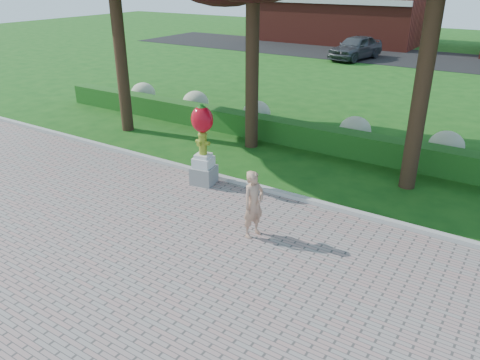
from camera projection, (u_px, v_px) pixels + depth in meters
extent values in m
plane|color=#144A12|center=(189.00, 236.00, 10.83)|extent=(100.00, 100.00, 0.00)
cube|color=gray|center=(39.00, 339.00, 7.75)|extent=(40.00, 14.00, 0.04)
cube|color=#ADADA5|center=(256.00, 187.00, 13.10)|extent=(40.00, 0.18, 0.15)
cube|color=#1F4F16|center=(316.00, 137.00, 16.04)|extent=(24.00, 0.70, 0.80)
ellipsoid|color=#B5C092|center=(143.00, 94.00, 21.21)|extent=(1.10, 1.10, 0.99)
ellipsoid|color=#B5C092|center=(196.00, 103.00, 19.72)|extent=(1.10, 1.10, 0.99)
ellipsoid|color=#B5C092|center=(256.00, 113.00, 18.23)|extent=(1.10, 1.10, 0.99)
ellipsoid|color=#B5C092|center=(355.00, 131.00, 16.25)|extent=(1.10, 1.10, 0.99)
ellipsoid|color=#B5C092|center=(446.00, 146.00, 14.76)|extent=(1.10, 1.10, 0.99)
cube|color=black|center=(442.00, 60.00, 32.32)|extent=(50.00, 8.00, 0.02)
cylinder|color=black|center=(119.00, 40.00, 16.77)|extent=(0.44, 0.44, 6.72)
cylinder|color=black|center=(252.00, 57.00, 15.17)|extent=(0.44, 0.44, 6.16)
cylinder|color=black|center=(427.00, 56.00, 11.84)|extent=(0.44, 0.44, 7.28)
cube|color=gray|center=(204.00, 175.00, 13.34)|extent=(0.72, 0.72, 0.51)
cube|color=silver|center=(203.00, 162.00, 13.18)|extent=(0.58, 0.58, 0.28)
cube|color=silver|center=(203.00, 156.00, 13.10)|extent=(0.47, 0.47, 0.10)
cylinder|color=olive|center=(203.00, 144.00, 12.97)|extent=(0.22, 0.22, 0.57)
ellipsoid|color=olive|center=(203.00, 135.00, 12.85)|extent=(0.26, 0.26, 0.18)
cylinder|color=olive|center=(198.00, 141.00, 13.02)|extent=(0.12, 0.11, 0.11)
cylinder|color=olive|center=(207.00, 143.00, 12.86)|extent=(0.12, 0.11, 0.11)
cylinder|color=olive|center=(199.00, 144.00, 12.83)|extent=(0.12, 0.12, 0.12)
cylinder|color=olive|center=(202.00, 132.00, 12.82)|extent=(0.08, 0.08, 0.05)
ellipsoid|color=#AB0916|center=(202.00, 119.00, 12.68)|extent=(0.64, 0.57, 0.74)
ellipsoid|color=#AB0916|center=(197.00, 119.00, 12.77)|extent=(0.31, 0.31, 0.47)
ellipsoid|color=#AB0916|center=(207.00, 121.00, 12.59)|extent=(0.31, 0.31, 0.47)
cylinder|color=#155D15|center=(202.00, 106.00, 12.53)|extent=(0.10, 0.10, 0.12)
ellipsoid|color=#155D15|center=(202.00, 107.00, 12.54)|extent=(0.24, 0.24, 0.08)
imported|color=tan|center=(254.00, 204.00, 10.46)|extent=(0.51, 0.65, 1.59)
imported|color=#3D4045|center=(356.00, 47.00, 32.44)|extent=(2.81, 5.03, 1.62)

